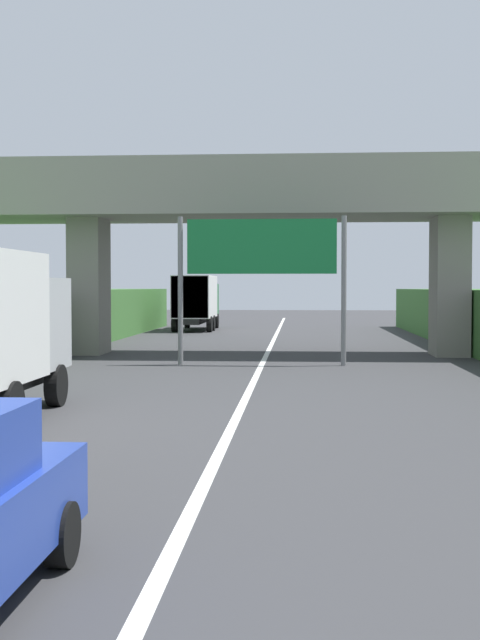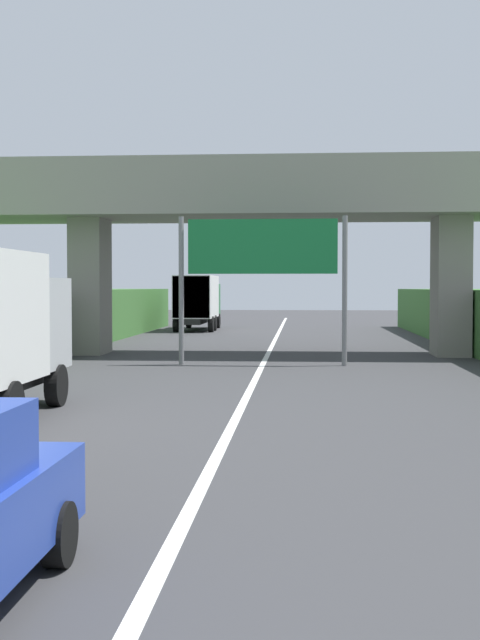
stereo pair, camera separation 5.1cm
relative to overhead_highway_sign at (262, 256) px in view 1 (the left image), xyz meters
The scene contains 4 objects.
lane_centre_stripe 4.41m from the overhead_highway_sign, 90.00° to the right, with size 0.20×94.46×0.01m, color white.
overpass_bridge 5.00m from the overhead_highway_sign, 90.00° to the left, with size 40.00×4.80×7.69m.
overhead_highway_sign is the anchor object (origin of this frame).
truck_green 24.24m from the overhead_highway_sign, 102.36° to the left, with size 2.44×7.30×3.44m.
Camera 1 is at (1.30, 0.19, 2.73)m, focal length 47.22 mm.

